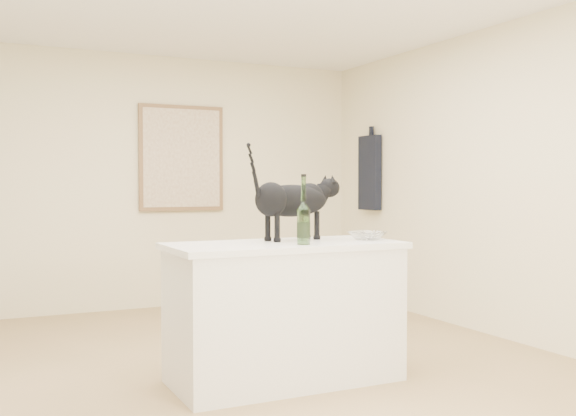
{
  "coord_description": "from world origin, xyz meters",
  "views": [
    {
      "loc": [
        -1.75,
        -4.08,
        1.27
      ],
      "look_at": [
        0.15,
        -0.15,
        1.12
      ],
      "focal_mm": 41.84,
      "sensor_mm": 36.0,
      "label": 1
    }
  ],
  "objects": [
    {
      "name": "floor",
      "position": [
        0.0,
        0.0,
        0.0
      ],
      "size": [
        5.5,
        5.5,
        0.0
      ],
      "primitive_type": "plane",
      "color": "#A48257",
      "rests_on": "ground"
    },
    {
      "name": "wall_back",
      "position": [
        0.0,
        2.75,
        1.3
      ],
      "size": [
        4.5,
        0.0,
        4.5
      ],
      "primitive_type": "plane",
      "rotation": [
        1.57,
        0.0,
        0.0
      ],
      "color": "beige",
      "rests_on": "ground"
    },
    {
      "name": "wall_right",
      "position": [
        2.25,
        0.0,
        1.3
      ],
      "size": [
        0.0,
        5.5,
        5.5
      ],
      "primitive_type": "plane",
      "rotation": [
        1.57,
        0.0,
        -1.57
      ],
      "color": "beige",
      "rests_on": "ground"
    },
    {
      "name": "island_base",
      "position": [
        0.1,
        -0.2,
        0.43
      ],
      "size": [
        1.44,
        0.67,
        0.86
      ],
      "primitive_type": "cube",
      "color": "white",
      "rests_on": "floor"
    },
    {
      "name": "island_top",
      "position": [
        0.1,
        -0.2,
        0.88
      ],
      "size": [
        1.5,
        0.7,
        0.04
      ],
      "primitive_type": "cube",
      "color": "white",
      "rests_on": "island_base"
    },
    {
      "name": "artwork_frame",
      "position": [
        0.3,
        2.72,
        1.55
      ],
      "size": [
        0.9,
        0.03,
        1.1
      ],
      "primitive_type": "cube",
      "color": "brown",
      "rests_on": "wall_back"
    },
    {
      "name": "artwork_canvas",
      "position": [
        0.3,
        2.7,
        1.55
      ],
      "size": [
        0.82,
        0.0,
        1.02
      ],
      "primitive_type": "cube",
      "color": "beige",
      "rests_on": "wall_back"
    },
    {
      "name": "hanging_garment",
      "position": [
        2.19,
        2.05,
        1.4
      ],
      "size": [
        0.08,
        0.34,
        0.8
      ],
      "primitive_type": "cube",
      "color": "black",
      "rests_on": "wall_right"
    },
    {
      "name": "black_cat",
      "position": [
        0.21,
        -0.07,
        1.14
      ],
      "size": [
        0.71,
        0.35,
        0.47
      ],
      "primitive_type": null,
      "rotation": [
        0.0,
        0.0,
        0.22
      ],
      "color": "black",
      "rests_on": "island_top"
    },
    {
      "name": "wine_bottle",
      "position": [
        0.15,
        -0.38,
        1.09
      ],
      "size": [
        0.1,
        0.1,
        0.38
      ],
      "primitive_type": "cylinder",
      "rotation": [
        0.0,
        0.0,
        -0.21
      ],
      "color": "#2B5C24",
      "rests_on": "island_top"
    },
    {
      "name": "glass_bowl",
      "position": [
        0.69,
        -0.26,
        0.93
      ],
      "size": [
        0.3,
        0.3,
        0.06
      ],
      "primitive_type": "imported",
      "rotation": [
        0.0,
        0.0,
        0.37
      ],
      "color": "white",
      "rests_on": "island_top"
    }
  ]
}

